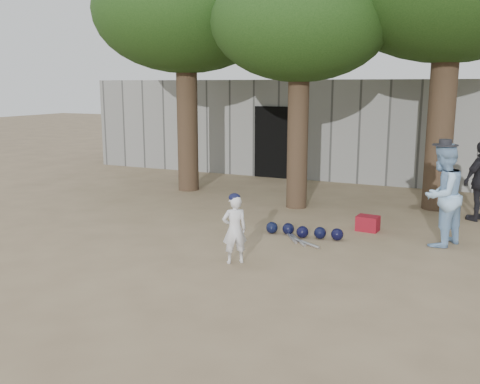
% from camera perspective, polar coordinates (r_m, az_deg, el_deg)
% --- Properties ---
extents(ground, '(70.00, 70.00, 0.00)m').
position_cam_1_polar(ground, '(9.29, -5.98, -6.56)').
color(ground, '#937C5E').
rests_on(ground, ground).
extents(boy_player, '(0.49, 0.46, 1.12)m').
position_cam_1_polar(boy_player, '(8.63, -0.58, -4.02)').
color(boy_player, white).
rests_on(boy_player, ground).
extents(spectator_blue, '(1.02, 1.11, 1.85)m').
position_cam_1_polar(spectator_blue, '(10.15, 20.70, -0.31)').
color(spectator_blue, '#9CC7F2').
rests_on(spectator_blue, ground).
extents(red_bag, '(0.45, 0.36, 0.30)m').
position_cam_1_polar(red_bag, '(10.92, 13.47, -3.27)').
color(red_bag, maroon).
rests_on(red_bag, ground).
extents(back_building, '(16.00, 5.24, 3.00)m').
position_cam_1_polar(back_building, '(18.54, 10.49, 7.01)').
color(back_building, gray).
rests_on(back_building, ground).
extents(helmet_row, '(1.51, 0.34, 0.23)m').
position_cam_1_polar(helmet_row, '(10.27, 6.80, -4.16)').
color(helmet_row, black).
rests_on(helmet_row, ground).
extents(bat_pile, '(0.91, 0.76, 0.06)m').
position_cam_1_polar(bat_pile, '(9.99, 6.21, -5.11)').
color(bat_pile, silver).
rests_on(bat_pile, ground).
extents(tree_row, '(11.40, 5.80, 6.69)m').
position_cam_1_polar(tree_row, '(13.29, 8.28, 19.20)').
color(tree_row, brown).
rests_on(tree_row, ground).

